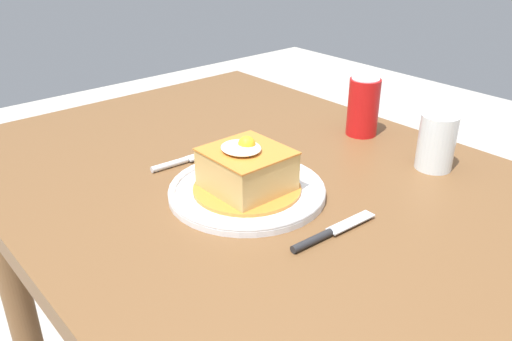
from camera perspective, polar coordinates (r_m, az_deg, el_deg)
dining_table at (r=0.97m, az=2.71°, el=-7.55°), size 1.30×0.84×0.72m
main_plate at (r=0.89m, az=-0.98°, el=-2.15°), size 0.27×0.27×0.02m
sandwich_meal at (r=0.87m, az=-1.02°, el=-0.00°), size 0.18×0.18×0.10m
fork at (r=1.01m, az=-8.31°, el=0.94°), size 0.02×0.14×0.01m
knife at (r=0.78m, az=7.35°, el=-6.96°), size 0.02×0.17×0.01m
soda_can at (r=1.15m, az=11.53°, el=6.78°), size 0.07×0.07×0.12m
drinking_glass at (r=1.03m, az=18.91°, el=2.56°), size 0.07×0.07×0.10m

